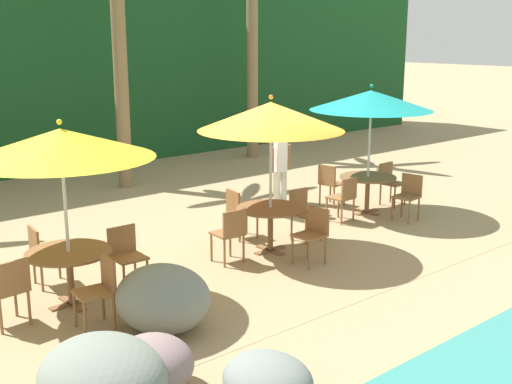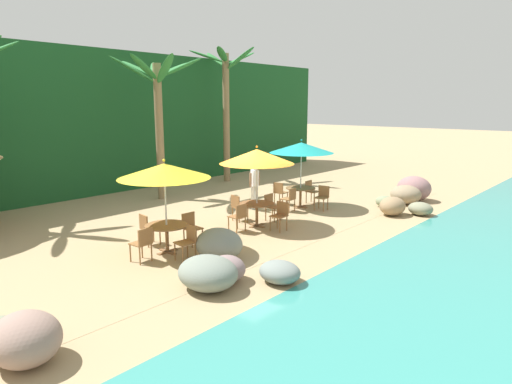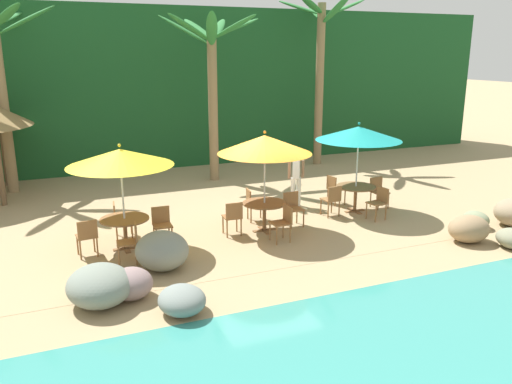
# 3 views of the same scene
# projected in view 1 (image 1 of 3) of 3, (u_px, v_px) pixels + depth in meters

# --- Properties ---
(ground_plane) EXTENTS (120.00, 120.00, 0.00)m
(ground_plane) POSITION_uv_depth(u_px,v_px,m) (261.00, 246.00, 10.89)
(ground_plane) COLOR tan
(terrace_deck) EXTENTS (18.00, 5.20, 0.01)m
(terrace_deck) POSITION_uv_depth(u_px,v_px,m) (261.00, 246.00, 10.89)
(terrace_deck) COLOR tan
(terrace_deck) RESTS_ON ground
(foliage_backdrop) EXTENTS (28.00, 2.40, 6.00)m
(foliage_backdrop) POSITION_uv_depth(u_px,v_px,m) (33.00, 51.00, 16.84)
(foliage_backdrop) COLOR #194C23
(foliage_backdrop) RESTS_ON ground
(rock_seawall) EXTENTS (16.13, 3.09, 0.98)m
(rock_seawall) POSITION_uv_depth(u_px,v_px,m) (393.00, 261.00, 9.12)
(rock_seawall) COLOR gray
(rock_seawall) RESTS_ON ground
(umbrella_yellow) EXTENTS (2.33, 2.33, 2.44)m
(umbrella_yellow) POSITION_uv_depth(u_px,v_px,m) (61.00, 144.00, 8.04)
(umbrella_yellow) COLOR silver
(umbrella_yellow) RESTS_ON ground
(dining_table_yellow) EXTENTS (1.10, 1.10, 0.74)m
(dining_table_yellow) POSITION_uv_depth(u_px,v_px,m) (69.00, 260.00, 8.40)
(dining_table_yellow) COLOR brown
(dining_table_yellow) RESTS_ON ground
(chair_yellow_seaward) EXTENTS (0.43, 0.44, 0.87)m
(chair_yellow_seaward) POSITION_uv_depth(u_px,v_px,m) (126.00, 253.00, 9.01)
(chair_yellow_seaward) COLOR olive
(chair_yellow_seaward) RESTS_ON ground
(chair_yellow_inland) EXTENTS (0.47, 0.46, 0.87)m
(chair_yellow_inland) POSITION_uv_depth(u_px,v_px,m) (43.00, 251.00, 9.05)
(chair_yellow_inland) COLOR olive
(chair_yellow_inland) RESTS_ON ground
(chair_yellow_left) EXTENTS (0.46, 0.47, 0.87)m
(chair_yellow_left) POSITION_uv_depth(u_px,v_px,m) (10.00, 288.00, 7.77)
(chair_yellow_left) COLOR olive
(chair_yellow_left) RESTS_ON ground
(chair_yellow_right) EXTENTS (0.47, 0.47, 0.87)m
(chair_yellow_right) POSITION_uv_depth(u_px,v_px,m) (100.00, 287.00, 7.78)
(chair_yellow_right) COLOR olive
(chair_yellow_right) RESTS_ON ground
(umbrella_orange) EXTENTS (2.30, 2.30, 2.54)m
(umbrella_orange) POSITION_uv_depth(u_px,v_px,m) (271.00, 116.00, 10.13)
(umbrella_orange) COLOR silver
(umbrella_orange) RESTS_ON ground
(dining_table_orange) EXTENTS (1.10, 1.10, 0.74)m
(dining_table_orange) POSITION_uv_depth(u_px,v_px,m) (270.00, 215.00, 10.50)
(dining_table_orange) COLOR brown
(dining_table_orange) RESTS_ON ground
(chair_orange_seaward) EXTENTS (0.43, 0.44, 0.87)m
(chair_orange_seaward) POSITION_uv_depth(u_px,v_px,m) (303.00, 211.00, 11.15)
(chair_orange_seaward) COLOR olive
(chair_orange_seaward) RESTS_ON ground
(chair_orange_inland) EXTENTS (0.48, 0.48, 0.87)m
(chair_orange_inland) POSITION_uv_depth(u_px,v_px,m) (239.00, 210.00, 11.18)
(chair_orange_inland) COLOR olive
(chair_orange_inland) RESTS_ON ground
(chair_orange_left) EXTENTS (0.44, 0.45, 0.87)m
(chair_orange_left) POSITION_uv_depth(u_px,v_px,m) (231.00, 232.00, 9.95)
(chair_orange_left) COLOR olive
(chair_orange_left) RESTS_ON ground
(chair_orange_right) EXTENTS (0.44, 0.44, 0.87)m
(chair_orange_right) POSITION_uv_depth(u_px,v_px,m) (313.00, 231.00, 9.98)
(chair_orange_right) COLOR olive
(chair_orange_right) RESTS_ON ground
(umbrella_teal) EXTENTS (2.34, 2.34, 2.53)m
(umbrella_teal) POSITION_uv_depth(u_px,v_px,m) (371.00, 100.00, 12.40)
(umbrella_teal) COLOR silver
(umbrella_teal) RESTS_ON ground
(dining_table_teal) EXTENTS (1.10, 1.10, 0.74)m
(dining_table_teal) POSITION_uv_depth(u_px,v_px,m) (368.00, 183.00, 12.78)
(dining_table_teal) COLOR brown
(dining_table_teal) RESTS_ON ground
(chair_teal_seaward) EXTENTS (0.44, 0.44, 0.87)m
(chair_teal_seaward) POSITION_uv_depth(u_px,v_px,m) (390.00, 180.00, 13.43)
(chair_teal_seaward) COLOR olive
(chair_teal_seaward) RESTS_ON ground
(chair_teal_inland) EXTENTS (0.47, 0.47, 0.87)m
(chair_teal_inland) POSITION_uv_depth(u_px,v_px,m) (330.00, 182.00, 13.30)
(chair_teal_inland) COLOR olive
(chair_teal_inland) RESTS_ON ground
(chair_teal_left) EXTENTS (0.45, 0.46, 0.87)m
(chair_teal_left) POSITION_uv_depth(u_px,v_px,m) (344.00, 196.00, 12.16)
(chair_teal_left) COLOR olive
(chair_teal_left) RESTS_ON ground
(chair_teal_right) EXTENTS (0.48, 0.47, 0.87)m
(chair_teal_right) POSITION_uv_depth(u_px,v_px,m) (409.00, 194.00, 12.32)
(chair_teal_right) COLOR olive
(chair_teal_right) RESTS_ON ground
(palm_tree_second) EXTENTS (3.54, 3.54, 5.58)m
(palm_tree_second) POSITION_uv_depth(u_px,v_px,m) (117.00, 12.00, 14.24)
(palm_tree_second) COLOR olive
(palm_tree_second) RESTS_ON ground
(palm_tree_third) EXTENTS (3.22, 3.36, 6.36)m
(palm_tree_third) POSITION_uv_depth(u_px,v_px,m) (252.00, 7.00, 17.82)
(palm_tree_third) COLOR olive
(palm_tree_third) RESTS_ON ground
(waiter_in_white) EXTENTS (0.52, 0.39, 1.70)m
(waiter_in_white) POSITION_uv_depth(u_px,v_px,m) (280.00, 164.00, 12.68)
(waiter_in_white) COLOR white
(waiter_in_white) RESTS_ON ground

